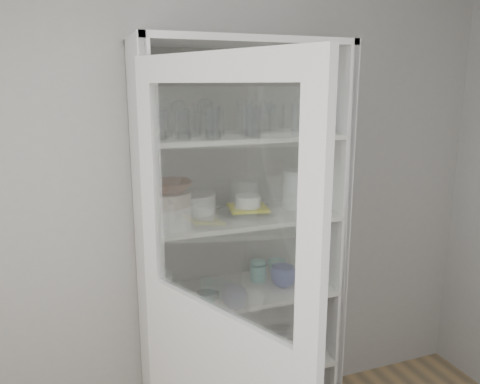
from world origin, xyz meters
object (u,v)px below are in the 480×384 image
object	(u,v)px
goblet_3	(271,116)
white_canister	(161,287)
goblet_1	(206,114)
plate_stack_front	(170,216)
terracotta_bowl	(169,187)
grey_bowl_stack	(296,189)
cupboard_door	(220,365)
yellow_trivet	(248,208)
goblet_2	(266,114)
cream_bowl	(169,199)
mug_blue	(283,276)
plate_stack_back	(193,203)
measuring_cups	(206,296)
mug_white	(306,278)
goblet_0	(179,115)
tin_box	(290,343)
cream_dish	(225,358)
white_ramekin	(248,201)
teal_jar	(258,271)
glass_platter	(248,211)
mug_teal	(277,268)
pantry_cabinet	(236,269)

from	to	relation	value
goblet_3	white_canister	bearing A→B (deg)	-171.53
goblet_1	plate_stack_front	distance (m)	0.53
terracotta_bowl	grey_bowl_stack	xyz separation A→B (m)	(0.69, 0.10, -0.09)
cupboard_door	yellow_trivet	world-z (taller)	cupboard_door
goblet_2	plate_stack_front	xyz separation A→B (m)	(-0.54, -0.16, -0.44)
cream_bowl	mug_blue	world-z (taller)	cream_bowl
goblet_3	cream_bowl	world-z (taller)	goblet_3
plate_stack_back	measuring_cups	xyz separation A→B (m)	(0.01, -0.18, -0.43)
cream_bowl	mug_white	world-z (taller)	cream_bowl
goblet_3	plate_stack_back	world-z (taller)	goblet_3
goblet_0	plate_stack_front	world-z (taller)	goblet_0
measuring_cups	tin_box	size ratio (longest dim) A/B	0.47
cupboard_door	plate_stack_front	xyz separation A→B (m)	(-0.06, 0.55, 0.44)
grey_bowl_stack	goblet_1	bearing A→B (deg)	171.70
goblet_3	measuring_cups	bearing A→B (deg)	-158.50
plate_stack_back	terracotta_bowl	bearing A→B (deg)	-129.44
cupboard_door	plate_stack_front	world-z (taller)	cupboard_door
cupboard_door	cream_dish	xyz separation A→B (m)	(0.22, 0.60, -0.38)
cream_dish	white_ramekin	bearing A→B (deg)	17.75
white_ramekin	teal_jar	size ratio (longest dim) A/B	1.25
goblet_0	glass_platter	distance (m)	0.59
goblet_1	grey_bowl_stack	xyz separation A→B (m)	(0.47, -0.07, -0.39)
terracotta_bowl	mug_blue	world-z (taller)	terracotta_bowl
terracotta_bowl	grey_bowl_stack	size ratio (longest dim) A/B	1.05
cupboard_door	mug_teal	bearing A→B (deg)	117.55
mug_teal	white_canister	size ratio (longest dim) A/B	0.77
mug_teal	teal_jar	distance (m)	0.11
white_ramekin	mug_blue	xyz separation A→B (m)	(0.18, -0.07, -0.41)
goblet_2	teal_jar	world-z (taller)	goblet_2
goblet_2	cream_bowl	bearing A→B (deg)	-163.60
goblet_2	terracotta_bowl	world-z (taller)	goblet_2
cupboard_door	cream_bowl	bearing A→B (deg)	161.81
glass_platter	plate_stack_front	bearing A→B (deg)	-167.49
grey_bowl_stack	mug_blue	bearing A→B (deg)	-144.34
goblet_2	terracotta_bowl	size ratio (longest dim) A/B	0.82
glass_platter	measuring_cups	distance (m)	0.47
goblet_1	terracotta_bowl	bearing A→B (deg)	-143.72
plate_stack_back	mug_white	size ratio (longest dim) A/B	2.25
plate_stack_front	mug_teal	world-z (taller)	plate_stack_front
yellow_trivet	teal_jar	distance (m)	0.38
white_canister	cream_bowl	bearing A→B (deg)	-66.91
goblet_2	grey_bowl_stack	size ratio (longest dim) A/B	0.86
pantry_cabinet	mug_teal	bearing A→B (deg)	0.53
glass_platter	white_ramekin	xyz separation A→B (m)	(0.00, 0.00, 0.05)
goblet_1	mug_blue	bearing A→B (deg)	-20.51
mug_blue	mug_white	world-z (taller)	mug_blue
yellow_trivet	measuring_cups	bearing A→B (deg)	-163.18
white_ramekin	terracotta_bowl	bearing A→B (deg)	-167.49
goblet_1	tin_box	xyz separation A→B (m)	(0.44, -0.10, -1.26)
pantry_cabinet	cream_dish	distance (m)	0.46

